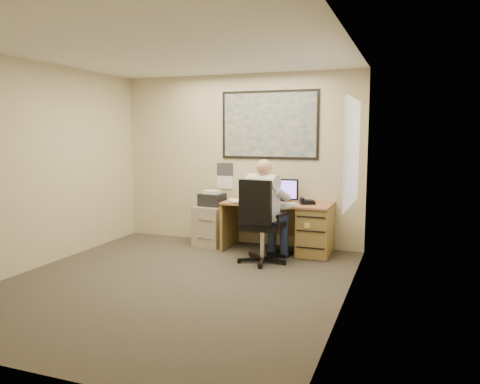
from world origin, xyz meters
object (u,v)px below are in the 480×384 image
(desk, at_px, (299,224))
(person, at_px, (263,211))
(filing_cabinet, at_px, (212,222))
(office_chair, at_px, (262,239))

(desk, relative_size, person, 1.13)
(filing_cabinet, relative_size, office_chair, 0.75)
(desk, distance_m, person, 0.79)
(office_chair, relative_size, person, 0.82)
(person, bearing_deg, desk, 77.47)
(filing_cabinet, bearing_deg, desk, 6.96)
(desk, relative_size, filing_cabinet, 1.82)
(desk, bearing_deg, person, -119.25)
(desk, distance_m, filing_cabinet, 1.42)
(filing_cabinet, height_order, office_chair, office_chair)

